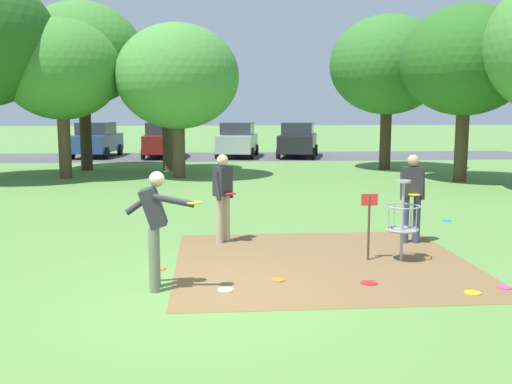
{
  "coord_description": "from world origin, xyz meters",
  "views": [
    {
      "loc": [
        0.12,
        -7.88,
        2.59
      ],
      "look_at": [
        1.01,
        3.06,
        1.0
      ],
      "focal_mm": 40.84,
      "sensor_mm": 36.0,
      "label": 1
    }
  ],
  "objects_px": {
    "parked_car_center_left": "(162,140)",
    "tree_near_left": "(166,74)",
    "tree_mid_right": "(61,70)",
    "frisbee_scattered_a": "(369,283)",
    "player_foreground_watching": "(155,222)",
    "parked_car_center_right": "(238,140)",
    "player_throwing": "(223,193)",
    "frisbee_by_tee": "(472,293)",
    "tree_mid_left": "(178,77)",
    "tree_mid_center": "(82,54)",
    "disc_golf_basket": "(399,217)",
    "parked_car_leftmost": "(96,140)",
    "frisbee_far_right": "(158,269)",
    "frisbee_mid_grass": "(504,288)",
    "tree_far_right": "(388,65)",
    "frisbee_far_left": "(446,221)",
    "tree_far_left": "(466,61)",
    "player_waiting_left": "(412,193)",
    "frisbee_scattered_b": "(226,290)",
    "parked_car_rightmost": "(298,140)",
    "frisbee_near_basket": "(278,280)"
  },
  "relations": [
    {
      "from": "frisbee_scattered_a",
      "to": "player_waiting_left",
      "type": "bearing_deg",
      "value": 59.05
    },
    {
      "from": "tree_mid_center",
      "to": "tree_mid_right",
      "type": "distance_m",
      "value": 3.0
    },
    {
      "from": "frisbee_scattered_b",
      "to": "parked_car_center_left",
      "type": "distance_m",
      "value": 23.27
    },
    {
      "from": "tree_mid_right",
      "to": "parked_car_center_right",
      "type": "relative_size",
      "value": 1.31
    },
    {
      "from": "tree_mid_left",
      "to": "parked_car_center_left",
      "type": "bearing_deg",
      "value": 98.27
    },
    {
      "from": "frisbee_far_right",
      "to": "parked_car_center_left",
      "type": "height_order",
      "value": "parked_car_center_left"
    },
    {
      "from": "frisbee_far_left",
      "to": "parked_car_leftmost",
      "type": "distance_m",
      "value": 22.09
    },
    {
      "from": "parked_car_leftmost",
      "to": "tree_far_left",
      "type": "bearing_deg",
      "value": -38.48
    },
    {
      "from": "frisbee_far_left",
      "to": "frisbee_far_right",
      "type": "distance_m",
      "value": 7.24
    },
    {
      "from": "player_foreground_watching",
      "to": "frisbee_scattered_b",
      "type": "distance_m",
      "value": 1.4
    },
    {
      "from": "parked_car_rightmost",
      "to": "parked_car_center_left",
      "type": "bearing_deg",
      "value": 176.98
    },
    {
      "from": "player_foreground_watching",
      "to": "tree_mid_center",
      "type": "bearing_deg",
      "value": 104.57
    },
    {
      "from": "tree_mid_left",
      "to": "tree_mid_right",
      "type": "distance_m",
      "value": 4.21
    },
    {
      "from": "frisbee_near_basket",
      "to": "frisbee_mid_grass",
      "type": "xyz_separation_m",
      "value": [
        3.22,
        -0.64,
        0.0
      ]
    },
    {
      "from": "tree_mid_left",
      "to": "parked_car_center_right",
      "type": "distance_m",
      "value": 9.84
    },
    {
      "from": "disc_golf_basket",
      "to": "frisbee_scattered_b",
      "type": "xyz_separation_m",
      "value": [
        -2.98,
        -1.39,
        -0.74
      ]
    },
    {
      "from": "tree_far_left",
      "to": "player_waiting_left",
      "type": "bearing_deg",
      "value": -118.78
    },
    {
      "from": "frisbee_by_tee",
      "to": "parked_car_center_right",
      "type": "height_order",
      "value": "parked_car_center_right"
    },
    {
      "from": "frisbee_by_tee",
      "to": "tree_near_left",
      "type": "distance_m",
      "value": 18.11
    },
    {
      "from": "tree_near_left",
      "to": "tree_mid_left",
      "type": "xyz_separation_m",
      "value": [
        0.6,
        -2.51,
        -0.24
      ]
    },
    {
      "from": "frisbee_near_basket",
      "to": "tree_mid_right",
      "type": "distance_m",
      "value": 15.48
    },
    {
      "from": "player_foreground_watching",
      "to": "parked_car_center_right",
      "type": "bearing_deg",
      "value": 84.22
    },
    {
      "from": "parked_car_leftmost",
      "to": "tree_mid_left",
      "type": "bearing_deg",
      "value": -63.52
    },
    {
      "from": "frisbee_far_right",
      "to": "parked_car_rightmost",
      "type": "bearing_deg",
      "value": 75.45
    },
    {
      "from": "frisbee_mid_grass",
      "to": "frisbee_scattered_b",
      "type": "bearing_deg",
      "value": 176.72
    },
    {
      "from": "frisbee_scattered_b",
      "to": "tree_mid_left",
      "type": "height_order",
      "value": "tree_mid_left"
    },
    {
      "from": "disc_golf_basket",
      "to": "parked_car_leftmost",
      "type": "height_order",
      "value": "parked_car_leftmost"
    },
    {
      "from": "tree_near_left",
      "to": "tree_mid_center",
      "type": "bearing_deg",
      "value": 172.49
    },
    {
      "from": "tree_near_left",
      "to": "parked_car_center_right",
      "type": "height_order",
      "value": "tree_near_left"
    },
    {
      "from": "disc_golf_basket",
      "to": "frisbee_scattered_b",
      "type": "distance_m",
      "value": 3.37
    },
    {
      "from": "tree_mid_center",
      "to": "parked_car_center_left",
      "type": "bearing_deg",
      "value": 66.87
    },
    {
      "from": "disc_golf_basket",
      "to": "parked_car_leftmost",
      "type": "distance_m",
      "value": 24.06
    },
    {
      "from": "tree_mid_left",
      "to": "tree_far_right",
      "type": "relative_size",
      "value": 0.88
    },
    {
      "from": "frisbee_by_tee",
      "to": "frisbee_far_left",
      "type": "bearing_deg",
      "value": 71.04
    },
    {
      "from": "player_throwing",
      "to": "frisbee_scattered_a",
      "type": "distance_m",
      "value": 3.7
    },
    {
      "from": "player_throwing",
      "to": "frisbee_by_tee",
      "type": "height_order",
      "value": "player_throwing"
    },
    {
      "from": "parked_car_leftmost",
      "to": "frisbee_far_right",
      "type": "bearing_deg",
      "value": -77.13
    },
    {
      "from": "frisbee_far_right",
      "to": "tree_mid_right",
      "type": "height_order",
      "value": "tree_mid_right"
    },
    {
      "from": "tree_far_right",
      "to": "player_foreground_watching",
      "type": "bearing_deg",
      "value": -117.25
    },
    {
      "from": "parked_car_rightmost",
      "to": "player_waiting_left",
      "type": "bearing_deg",
      "value": -92.49
    },
    {
      "from": "frisbee_near_basket",
      "to": "frisbee_scattered_a",
      "type": "bearing_deg",
      "value": -11.04
    },
    {
      "from": "player_foreground_watching",
      "to": "frisbee_mid_grass",
      "type": "height_order",
      "value": "player_foreground_watching"
    },
    {
      "from": "parked_car_center_left",
      "to": "tree_near_left",
      "type": "bearing_deg",
      "value": -83.67
    },
    {
      "from": "player_foreground_watching",
      "to": "tree_mid_center",
      "type": "xyz_separation_m",
      "value": [
        -4.35,
        16.73,
        3.79
      ]
    },
    {
      "from": "player_foreground_watching",
      "to": "parked_car_center_right",
      "type": "relative_size",
      "value": 0.38
    },
    {
      "from": "frisbee_by_tee",
      "to": "parked_car_center_left",
      "type": "distance_m",
      "value": 24.33
    },
    {
      "from": "frisbee_by_tee",
      "to": "tree_mid_left",
      "type": "xyz_separation_m",
      "value": [
        -4.79,
        14.32,
        3.72
      ]
    },
    {
      "from": "tree_mid_right",
      "to": "frisbee_scattered_a",
      "type": "bearing_deg",
      "value": -60.99
    },
    {
      "from": "frisbee_mid_grass",
      "to": "frisbee_scattered_a",
      "type": "bearing_deg",
      "value": 168.74
    },
    {
      "from": "tree_mid_center",
      "to": "tree_far_right",
      "type": "height_order",
      "value": "tree_mid_center"
    }
  ]
}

